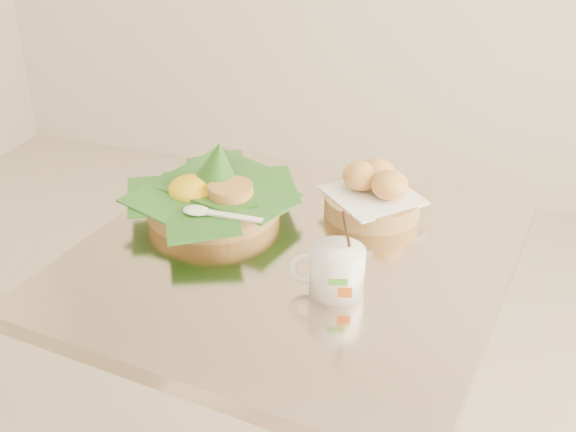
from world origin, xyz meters
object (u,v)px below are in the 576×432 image
(cafe_table, at_px, (291,355))
(coffee_mug, at_px, (336,269))
(rice_basket, at_px, (212,192))
(bread_basket, at_px, (373,194))

(cafe_table, xyz_separation_m, coffee_mug, (0.10, -0.08, 0.26))
(rice_basket, distance_m, coffee_mug, 0.34)
(cafe_table, distance_m, bread_basket, 0.34)
(cafe_table, bearing_deg, coffee_mug, -38.00)
(bread_basket, bearing_deg, rice_basket, -160.47)
(cafe_table, xyz_separation_m, rice_basket, (-0.19, 0.09, 0.26))
(cafe_table, relative_size, coffee_mug, 5.22)
(rice_basket, xyz_separation_m, coffee_mug, (0.29, -0.17, -0.00))
(bread_basket, relative_size, coffee_mug, 1.45)
(coffee_mug, bearing_deg, rice_basket, 148.92)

